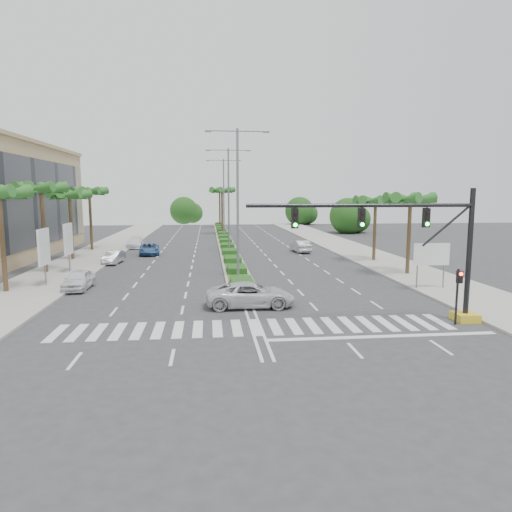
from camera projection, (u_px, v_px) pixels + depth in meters
The scene contains 26 objects.
ground at pixel (256, 327), 23.71m from camera, with size 160.00×160.00×0.00m, color #333335.
footpath_right at pixel (388, 263), 44.99m from camera, with size 6.00×120.00×0.15m, color gray.
footpath_left at pixel (69, 269), 41.83m from camera, with size 6.00×120.00×0.15m, color gray.
median at pixel (224, 240), 68.04m from camera, with size 2.20×75.00×0.20m, color gray.
median_grass at pixel (224, 239), 68.02m from camera, with size 1.80×75.00×0.04m, color #31581E.
signal_gantry at pixel (429, 259), 24.20m from camera, with size 12.60×1.20×7.20m.
pedestrian_signal at pixel (458, 287), 23.87m from camera, with size 0.28×0.36×3.00m.
direction_sign at pixel (431, 256), 32.65m from camera, with size 2.70×0.11×3.40m.
billboard_near at pixel (44, 247), 33.63m from camera, with size 0.18×2.10×4.35m.
billboard_far at pixel (68, 239), 39.54m from camera, with size 0.18×2.10×4.35m.
palm_left_mid at pixel (41, 192), 38.78m from camera, with size 4.57×4.68×7.95m.
palm_left_far at pixel (70, 198), 46.74m from camera, with size 4.57×4.68×7.35m.
palm_left_end at pixel (89, 194), 54.57m from camera, with size 4.57×4.68×7.75m.
palm_right_near at pixel (410, 202), 38.17m from camera, with size 4.57×4.68×7.05m.
palm_right_far at pixel (376, 203), 46.09m from camera, with size 4.57×4.68×6.75m.
palm_median_a at pixel (222, 192), 76.93m from camera, with size 4.57×4.68×8.05m.
palm_median_b at pixel (220, 192), 91.71m from camera, with size 4.57×4.68×8.05m.
streetlight_near at pixel (238, 195), 36.58m from camera, with size 5.10×0.25×12.00m.
streetlight_mid at pixel (229, 194), 52.35m from camera, with size 5.10×0.25×12.00m.
streetlight_far at pixel (224, 194), 68.11m from camera, with size 5.10×0.25×12.00m.
car_parked_a at pixel (79, 280), 33.05m from camera, with size 1.67×4.15×1.41m, color white.
car_parked_b at pixel (114, 257), 45.33m from camera, with size 1.35×3.86×1.27m, color silver.
car_parked_c at pixel (149, 249), 51.91m from camera, with size 2.16×4.68×1.30m, color #2F5990.
car_parked_d at pixel (135, 243), 58.57m from camera, with size 1.86×4.58×1.33m, color white.
car_crossing at pixel (251, 295), 27.93m from camera, with size 2.50×5.43×1.51m, color silver.
car_right at pixel (301, 246), 54.09m from camera, with size 1.51×4.32×1.42m, color #B6B5BA.
Camera 1 is at (-2.40, -22.86, 6.90)m, focal length 32.00 mm.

